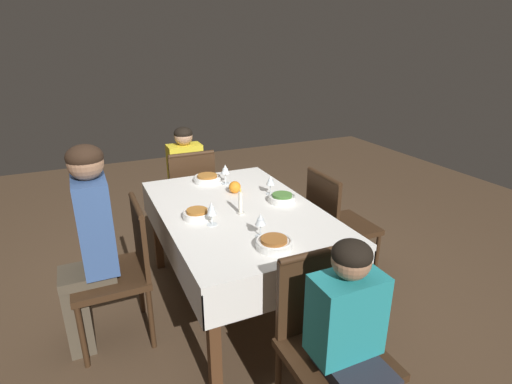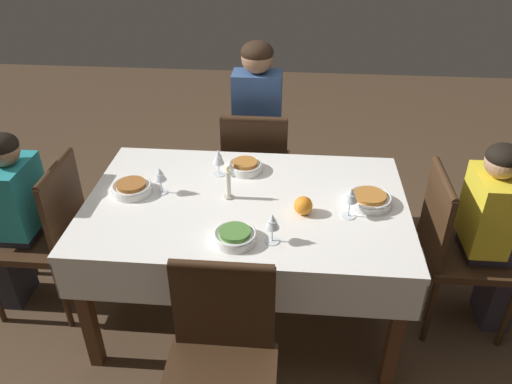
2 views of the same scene
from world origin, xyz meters
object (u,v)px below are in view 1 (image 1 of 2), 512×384
Objects in this scene: person_adult_denim at (88,239)px; wine_glass_west at (225,170)px; person_child_yellow at (184,177)px; candle_centerpiece at (241,204)px; bowl_east at (274,243)px; chair_west at (190,191)px; bowl_north at (282,198)px; wine_glass_south at (211,209)px; dining_table at (238,219)px; chair_south at (121,266)px; bowl_south at (197,214)px; wine_glass_north at (271,181)px; person_child_teal at (353,349)px; chair_east at (329,338)px; wine_glass_east at (260,220)px; chair_north at (336,221)px; bowl_west at (207,178)px; orange_fruit at (235,187)px.

wine_glass_west is at bearing 116.34° from person_adult_denim.
person_child_yellow is 1.33m from candle_centerpiece.
candle_centerpiece is at bearing 179.13° from bowl_east.
chair_west is 1.19m from candle_centerpiece.
bowl_east and bowl_north have the same top height.
dining_table is at bearing 125.22° from wine_glass_south.
chair_south is at bearing 90.00° from person_adult_denim.
chair_west is 1.15m from bowl_south.
wine_glass_south is (0.13, 0.05, 0.07)m from bowl_south.
bowl_north is (0.50, 0.23, -0.08)m from wine_glass_west.
wine_glass_north is 0.81× the size of candle_centerpiece.
wine_glass_west is 1.07m from bowl_east.
person_child_yellow reaches higher than chair_west.
candle_centerpiece is at bearing 91.57° from person_child_teal.
candle_centerpiece is at bearing 91.84° from chair_east.
bowl_north is at bearing 108.81° from chair_west.
wine_glass_east is (0.39, 0.25, 0.07)m from bowl_south.
person_child_teal reaches higher than wine_glass_east.
person_child_yellow is 1.80m from bowl_east.
chair_south is 4.89× the size of bowl_south.
chair_north is 0.53m from bowl_north.
wine_glass_east reaches higher than bowl_west.
chair_north is 6.26× the size of wine_glass_north.
orange_fruit is (-0.30, -0.69, 0.28)m from chair_north.
dining_table is 1.24× the size of person_adult_denim.
wine_glass_east is at bearing 93.51° from person_child_teal.
wine_glass_south is (0.17, -0.24, 0.18)m from dining_table.
person_adult_denim is 1.25m from bowl_north.
chair_south is (0.02, -0.77, -0.15)m from dining_table.
chair_east reaches higher than bowl_west.
orange_fruit is (-0.29, -0.23, 0.02)m from bowl_north.
wine_glass_north is (-0.16, 1.23, 0.12)m from person_adult_denim.
wine_glass_north is (0.34, 0.22, -0.01)m from wine_glass_west.
person_child_yellow reaches higher than orange_fruit.
dining_table is 17.80× the size of orange_fruit.
dining_table is at bearing -92.78° from bowl_north.
chair_south is at bearing -71.12° from orange_fruit.
chair_west is 2.12m from chair_east.
person_child_yellow reaches higher than wine_glass_south.
dining_table is 0.79m from chair_north.
person_child_teal is 6.75× the size of wine_glass_west.
person_child_yellow is 5.83× the size of bowl_south.
person_child_teal is at bearing 3.38° from bowl_east.
bowl_north is at bearing 90.16° from person_adult_denim.
wine_glass_west is (-1.54, 0.08, 0.34)m from chair_east.
chair_west is 6.26× the size of wine_glass_east.
chair_west reaches higher than bowl_south.
bowl_north is at bearing 91.71° from bowl_south.
candle_centerpiece is (0.05, 0.27, 0.04)m from bowl_south.
chair_east reaches higher than bowl_east.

